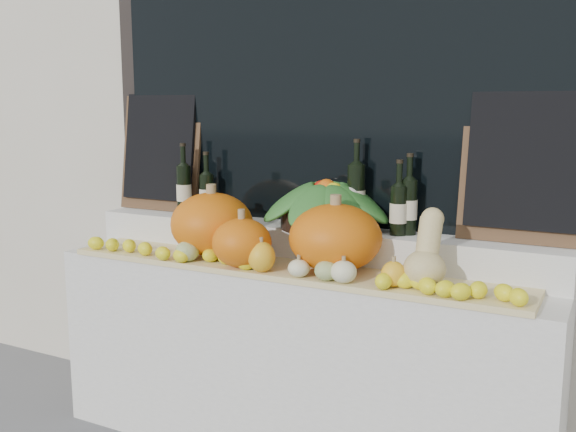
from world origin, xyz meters
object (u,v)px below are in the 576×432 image
at_px(pumpkin_left, 212,224).
at_px(butternut_squash, 426,256).
at_px(produce_bowl, 326,204).
at_px(wine_bottle_tall, 356,196).
at_px(pumpkin_right, 335,238).

relative_size(pumpkin_left, butternut_squash, 1.29).
bearing_deg(produce_bowl, pumpkin_left, -156.37).
relative_size(pumpkin_left, wine_bottle_tall, 0.94).
xyz_separation_m(produce_bowl, wine_bottle_tall, (0.13, 0.03, 0.04)).
relative_size(pumpkin_left, pumpkin_right, 0.98).
bearing_deg(wine_bottle_tall, pumpkin_right, -88.10).
distance_m(pumpkin_right, butternut_squash, 0.41).
height_order(pumpkin_right, produce_bowl, produce_bowl).
relative_size(butternut_squash, wine_bottle_tall, 0.73).
xyz_separation_m(pumpkin_left, produce_bowl, (0.49, 0.21, 0.10)).
bearing_deg(produce_bowl, butternut_squash, -26.82).
xyz_separation_m(pumpkin_left, pumpkin_right, (0.63, -0.00, -0.00)).
xyz_separation_m(pumpkin_left, butternut_squash, (1.03, -0.06, -0.03)).
distance_m(pumpkin_left, pumpkin_right, 0.63).
relative_size(pumpkin_right, butternut_squash, 1.32).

